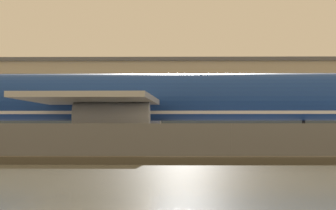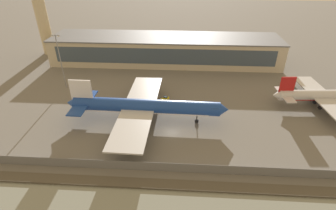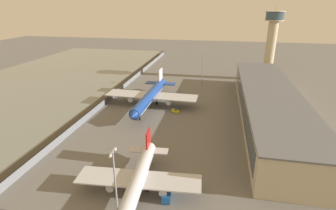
{
  "view_description": "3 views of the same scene",
  "coord_description": "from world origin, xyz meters",
  "px_view_note": "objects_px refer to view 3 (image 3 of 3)",
  "views": [
    {
      "loc": [
        -2.88,
        -84.64,
        2.06
      ],
      "look_at": [
        -4.95,
        7.71,
        4.66
      ],
      "focal_mm": 105.0,
      "sensor_mm": 36.0,
      "label": 1
    },
    {
      "loc": [
        2.92,
        -63.08,
        46.77
      ],
      "look_at": [
        -1.55,
        6.87,
        5.45
      ],
      "focal_mm": 28.0,
      "sensor_mm": 36.0,
      "label": 2
    },
    {
      "loc": [
        102.79,
        36.65,
        45.46
      ],
      "look_at": [
        -3.13,
        15.48,
        3.46
      ],
      "focal_mm": 28.0,
      "sensor_mm": 36.0,
      "label": 3
    }
  ],
  "objects_px": {
    "baggage_tug": "(175,111)",
    "passenger_jet_silver": "(138,181)",
    "cargo_jet_blue": "(151,96)",
    "apron_light_mast_apron_west": "(203,67)",
    "control_tower": "(272,40)",
    "ops_van": "(167,194)",
    "apron_light_mast_apron_east": "(116,187)"
  },
  "relations": [
    {
      "from": "cargo_jet_blue",
      "to": "apron_light_mast_apron_west",
      "type": "bearing_deg",
      "value": 147.9
    },
    {
      "from": "baggage_tug",
      "to": "passenger_jet_silver",
      "type": "bearing_deg",
      "value": -0.13
    },
    {
      "from": "cargo_jet_blue",
      "to": "baggage_tug",
      "type": "distance_m",
      "value": 14.7
    },
    {
      "from": "cargo_jet_blue",
      "to": "apron_light_mast_apron_west",
      "type": "relative_size",
      "value": 2.41
    },
    {
      "from": "ops_van",
      "to": "control_tower",
      "type": "height_order",
      "value": "control_tower"
    },
    {
      "from": "control_tower",
      "to": "passenger_jet_silver",
      "type": "bearing_deg",
      "value": -21.74
    },
    {
      "from": "passenger_jet_silver",
      "to": "baggage_tug",
      "type": "relative_size",
      "value": 10.51
    },
    {
      "from": "apron_light_mast_apron_west",
      "to": "control_tower",
      "type": "bearing_deg",
      "value": 122.28
    },
    {
      "from": "baggage_tug",
      "to": "apron_light_mast_apron_west",
      "type": "relative_size",
      "value": 0.17
    },
    {
      "from": "control_tower",
      "to": "apron_light_mast_apron_east",
      "type": "xyz_separation_m",
      "value": [
        130.59,
        -48.5,
        -13.93
      ]
    },
    {
      "from": "control_tower",
      "to": "apron_light_mast_apron_west",
      "type": "distance_m",
      "value": 47.83
    },
    {
      "from": "baggage_tug",
      "to": "ops_van",
      "type": "relative_size",
      "value": 0.66
    },
    {
      "from": "apron_light_mast_apron_west",
      "to": "apron_light_mast_apron_east",
      "type": "distance_m",
      "value": 106.48
    },
    {
      "from": "cargo_jet_blue",
      "to": "control_tower",
      "type": "bearing_deg",
      "value": 134.25
    },
    {
      "from": "ops_van",
      "to": "passenger_jet_silver",
      "type": "bearing_deg",
      "value": -88.31
    },
    {
      "from": "ops_van",
      "to": "control_tower",
      "type": "distance_m",
      "value": 128.17
    },
    {
      "from": "baggage_tug",
      "to": "apron_light_mast_apron_west",
      "type": "distance_m",
      "value": 42.38
    },
    {
      "from": "baggage_tug",
      "to": "cargo_jet_blue",
      "type": "bearing_deg",
      "value": -114.11
    },
    {
      "from": "baggage_tug",
      "to": "control_tower",
      "type": "height_order",
      "value": "control_tower"
    },
    {
      "from": "ops_van",
      "to": "control_tower",
      "type": "relative_size",
      "value": 0.12
    },
    {
      "from": "baggage_tug",
      "to": "apron_light_mast_apron_west",
      "type": "bearing_deg",
      "value": 167.76
    },
    {
      "from": "apron_light_mast_apron_west",
      "to": "ops_van",
      "type": "bearing_deg",
      "value": -0.89
    },
    {
      "from": "baggage_tug",
      "to": "control_tower",
      "type": "bearing_deg",
      "value": 143.62
    },
    {
      "from": "cargo_jet_blue",
      "to": "apron_light_mast_apron_east",
      "type": "height_order",
      "value": "apron_light_mast_apron_east"
    },
    {
      "from": "apron_light_mast_apron_east",
      "to": "cargo_jet_blue",
      "type": "bearing_deg",
      "value": -170.61
    },
    {
      "from": "passenger_jet_silver",
      "to": "ops_van",
      "type": "distance_m",
      "value": 7.92
    },
    {
      "from": "baggage_tug",
      "to": "apron_light_mast_apron_east",
      "type": "height_order",
      "value": "apron_light_mast_apron_east"
    },
    {
      "from": "ops_van",
      "to": "apron_light_mast_apron_west",
      "type": "relative_size",
      "value": 0.26
    },
    {
      "from": "apron_light_mast_apron_west",
      "to": "baggage_tug",
      "type": "bearing_deg",
      "value": -12.24
    },
    {
      "from": "baggage_tug",
      "to": "ops_van",
      "type": "height_order",
      "value": "ops_van"
    },
    {
      "from": "ops_van",
      "to": "apron_light_mast_apron_west",
      "type": "height_order",
      "value": "apron_light_mast_apron_west"
    },
    {
      "from": "cargo_jet_blue",
      "to": "baggage_tug",
      "type": "height_order",
      "value": "cargo_jet_blue"
    }
  ]
}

